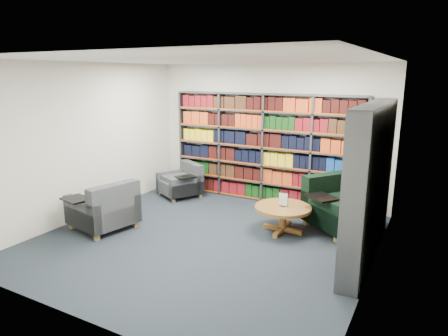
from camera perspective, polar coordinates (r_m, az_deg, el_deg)
The scene contains 7 objects.
room_shell at distance 6.12m, azimuth -2.69°, elevation 2.05°, with size 5.02×5.02×2.82m.
bookshelf_back at distance 8.23m, azimuth 5.81°, elevation 2.79°, with size 4.00×0.28×2.20m.
bookshelf_right at distance 5.97m, azimuth 20.16°, elevation -2.03°, with size 0.28×2.50×2.20m.
chair_teal_left at distance 8.70m, azimuth -5.88°, elevation -2.13°, with size 1.05×1.05×0.71m.
chair_green_right at distance 7.13m, azimuth 15.88°, elevation -5.46°, with size 1.37×1.38×0.89m.
chair_teal_front at distance 7.09m, azimuth -16.53°, elevation -5.79°, with size 1.10×1.19×0.84m.
coffee_table at distance 6.76m, azimuth 8.41°, elevation -6.16°, with size 0.94×0.94×0.66m.
Camera 1 is at (3.12, -5.13, 2.60)m, focal length 32.00 mm.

